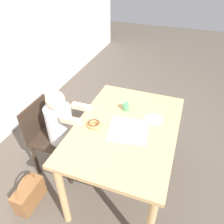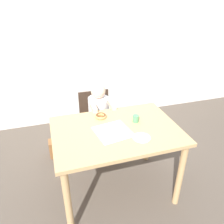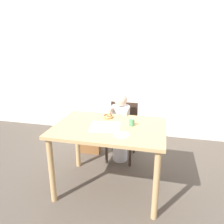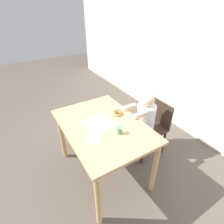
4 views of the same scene
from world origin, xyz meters
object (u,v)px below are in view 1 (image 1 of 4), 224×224
at_px(donut, 94,124).
at_px(handbag, 29,194).
at_px(chair, 52,137).
at_px(child_figure, 62,134).
at_px(cup, 126,106).

relative_size(donut, handbag, 0.33).
relative_size(chair, handbag, 2.21).
bearing_deg(handbag, child_figure, -13.56).
xyz_separation_m(chair, donut, (-0.07, -0.51, 0.37)).
relative_size(chair, donut, 6.75).
relative_size(handbag, cup, 4.94).
bearing_deg(handbag, donut, -50.71).
bearing_deg(child_figure, chair, 90.00).
distance_m(chair, handbag, 0.57).
xyz_separation_m(child_figure, handbag, (-0.49, 0.12, -0.37)).
distance_m(chair, donut, 0.64).
bearing_deg(child_figure, handbag, 166.44).
distance_m(child_figure, donut, 0.50).
height_order(handbag, cup, cup).
height_order(child_figure, cup, child_figure).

